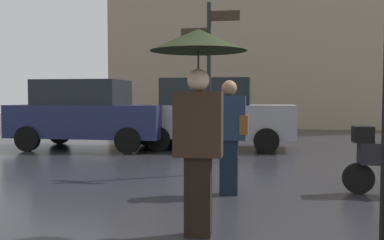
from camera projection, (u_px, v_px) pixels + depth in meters
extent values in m
cube|color=black|center=(198.00, 197.00, 4.46)|extent=(0.27, 0.17, 0.83)
cube|color=#332319|center=(198.00, 124.00, 4.41)|extent=(0.50, 0.22, 0.67)
sphere|color=beige|center=(198.00, 80.00, 4.39)|extent=(0.23, 0.23, 0.23)
cylinder|color=black|center=(198.00, 66.00, 4.38)|extent=(0.02, 0.02, 0.30)
cone|color=black|center=(198.00, 40.00, 4.37)|extent=(0.99, 0.99, 0.22)
cube|color=black|center=(229.00, 167.00, 6.35)|extent=(0.27, 0.17, 0.81)
cube|color=#1E2D47|center=(229.00, 118.00, 6.31)|extent=(0.48, 0.22, 0.65)
sphere|color=#936B4C|center=(229.00, 88.00, 6.29)|extent=(0.22, 0.22, 0.22)
cube|color=brown|center=(244.00, 125.00, 6.28)|extent=(0.12, 0.24, 0.28)
cylinder|color=black|center=(358.00, 178.00, 6.41)|extent=(0.46, 0.09, 0.46)
cube|color=black|center=(363.00, 134.00, 6.37)|extent=(0.28, 0.28, 0.24)
cube|color=#1E234C|center=(90.00, 121.00, 11.95)|extent=(4.23, 1.82, 0.88)
cube|color=black|center=(83.00, 92.00, 11.94)|extent=(2.33, 1.67, 0.68)
cylinder|color=black|center=(147.00, 134.00, 12.64)|extent=(0.67, 0.18, 0.67)
cylinder|color=black|center=(128.00, 141.00, 10.85)|extent=(0.67, 0.18, 0.67)
cylinder|color=black|center=(60.00, 133.00, 13.09)|extent=(0.67, 0.18, 0.67)
cylinder|color=black|center=(27.00, 139.00, 11.30)|extent=(0.67, 0.18, 0.67)
cube|color=gray|center=(215.00, 121.00, 11.89)|extent=(4.32, 1.65, 0.89)
cube|color=black|center=(207.00, 92.00, 11.88)|extent=(2.38, 1.52, 0.72)
cylinder|color=black|center=(266.00, 135.00, 12.49)|extent=(0.65, 0.18, 0.65)
cylinder|color=black|center=(266.00, 141.00, 10.86)|extent=(0.65, 0.18, 0.65)
cylinder|color=black|center=(172.00, 134.00, 12.96)|extent=(0.65, 0.18, 0.65)
cylinder|color=black|center=(158.00, 139.00, 11.33)|extent=(0.65, 0.18, 0.65)
cylinder|color=black|center=(209.00, 89.00, 7.91)|extent=(0.08, 0.08, 3.16)
cube|color=#33281E|center=(224.00, 16.00, 7.79)|extent=(0.56, 0.04, 0.18)
cube|color=#33281E|center=(195.00, 33.00, 7.90)|extent=(0.52, 0.04, 0.18)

